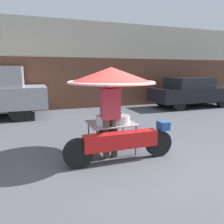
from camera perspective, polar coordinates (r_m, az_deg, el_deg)
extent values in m
plane|color=#4C4F54|center=(4.56, 6.30, -12.69)|extent=(36.00, 36.00, 0.00)
cube|color=#B2A893|center=(11.54, -10.64, 11.76)|extent=(28.00, 2.00, 4.08)
cube|color=#563323|center=(10.55, -9.58, 7.34)|extent=(23.80, 0.06, 2.40)
cylinder|color=black|center=(4.81, 12.03, -7.98)|extent=(0.57, 0.14, 0.57)
cylinder|color=black|center=(4.21, -8.84, -10.64)|extent=(0.57, 0.14, 0.57)
cube|color=red|center=(4.39, 2.36, -7.41)|extent=(1.53, 0.24, 0.32)
cube|color=#234C93|center=(4.76, 13.26, -3.47)|extent=(0.20, 0.24, 0.18)
cylinder|color=black|center=(5.19, -1.15, -6.65)|extent=(0.51, 0.14, 0.51)
cylinder|color=#515156|center=(4.78, 6.24, -7.39)|extent=(0.03, 0.03, 0.65)
cylinder|color=#515156|center=(5.41, 2.85, -5.13)|extent=(0.03, 0.03, 0.65)
cylinder|color=#515156|center=(4.48, -3.90, -8.59)|extent=(0.03, 0.03, 0.65)
cylinder|color=#515156|center=(5.16, -6.14, -6.01)|extent=(0.03, 0.03, 0.65)
cube|color=#9E9EA3|center=(4.85, -0.20, -2.92)|extent=(1.02, 0.86, 0.02)
cylinder|color=#B2B2B7|center=(4.76, -0.20, 2.30)|extent=(0.03, 0.03, 0.87)
cone|color=red|center=(4.71, -0.21, 9.60)|extent=(1.91, 1.91, 0.34)
torus|color=white|center=(4.71, -0.21, 7.78)|extent=(1.86, 1.86, 0.05)
cylinder|color=silver|center=(4.61, -2.27, -2.20)|extent=(0.31, 0.31, 0.20)
cylinder|color=silver|center=(4.77, 2.34, -1.94)|extent=(0.39, 0.39, 0.18)
cylinder|color=#B7B7BC|center=(4.98, -1.42, -2.06)|extent=(0.27, 0.27, 0.06)
cylinder|color=#1E936B|center=(5.14, 1.87, -0.95)|extent=(0.21, 0.21, 0.19)
cylinder|color=#4C473D|center=(4.57, -1.51, -6.98)|extent=(0.14, 0.14, 0.83)
cylinder|color=#4C473D|center=(4.63, 0.62, -6.75)|extent=(0.14, 0.14, 0.83)
cube|color=#C13847|center=(4.43, -0.45, 2.14)|extent=(0.38, 0.22, 0.62)
sphere|color=tan|center=(4.39, -0.46, 7.63)|extent=(0.23, 0.23, 0.23)
cylinder|color=black|center=(12.04, 26.98, 2.50)|extent=(0.63, 0.20, 0.63)
cylinder|color=black|center=(13.08, 22.36, 3.44)|extent=(0.63, 0.20, 0.63)
cylinder|color=black|center=(10.33, 17.12, 2.01)|extent=(0.63, 0.20, 0.63)
cylinder|color=black|center=(11.53, 12.78, 3.09)|extent=(0.63, 0.20, 0.63)
cube|color=black|center=(11.66, 20.14, 4.40)|extent=(4.14, 1.72, 0.65)
cube|color=#1E2328|center=(11.48, 19.53, 7.22)|extent=(1.99, 1.51, 0.49)
cylinder|color=black|center=(8.47, -22.85, 0.37)|extent=(0.80, 0.24, 0.80)
cylinder|color=black|center=(10.15, -22.38, 2.01)|extent=(0.80, 0.24, 0.80)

